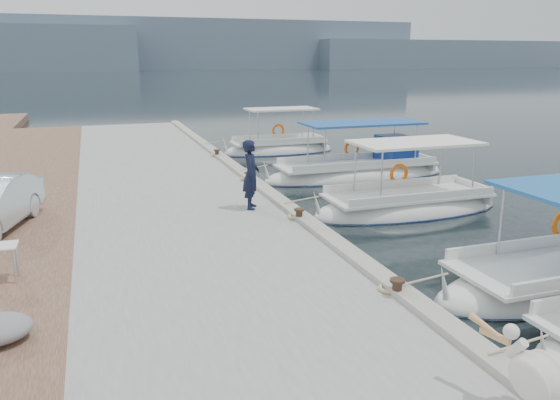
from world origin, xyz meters
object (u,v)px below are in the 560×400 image
object	(u,v)px
pelican	(533,375)
fisherman	(251,175)
fishing_caique_e	(279,150)
fishing_caique_d	(359,173)
fishing_caique_c	(407,208)

from	to	relation	value
pelican	fisherman	bearing A→B (deg)	93.45
fishing_caique_e	pelican	world-z (taller)	fishing_caique_e
fishing_caique_e	fishing_caique_d	bearing A→B (deg)	-80.07
pelican	fishing_caique_d	bearing A→B (deg)	70.54
fishing_caique_c	fishing_caique_e	xyz separation A→B (m)	(-0.29, 11.64, 0.00)
fishing_caique_d	fisherman	bearing A→B (deg)	-140.92
fishing_caique_e	fisherman	bearing A→B (deg)	-112.50
fishing_caique_e	fisherman	size ratio (longest dim) A/B	2.92
fishing_caique_c	pelican	size ratio (longest dim) A/B	4.60
fishing_caique_c	pelican	world-z (taller)	fishing_caique_c
fishing_caique_e	pelican	bearing A→B (deg)	-100.80
pelican	fishing_caique_c	bearing A→B (deg)	65.97
fisherman	fishing_caique_e	bearing A→B (deg)	-3.05
fisherman	fishing_caique_d	bearing A→B (deg)	-31.48
fishing_caique_e	pelican	distance (m)	21.88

